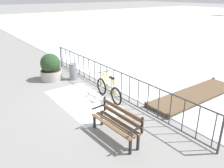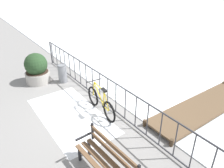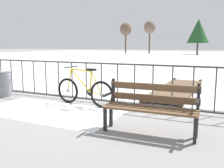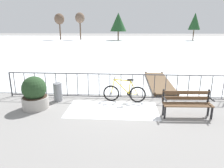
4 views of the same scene
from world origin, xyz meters
TOP-DOWN VIEW (x-y plane):
  - ground_plane at (0.00, 0.00)m, footprint 160.00×160.00m
  - frozen_pond at (0.00, 28.40)m, footprint 80.00×56.00m
  - snow_patch at (-0.05, -1.20)m, footprint 3.29×1.69m
  - railing_fence at (-0.00, 0.00)m, footprint 9.06×0.06m
  - bicycle_near_railing at (0.38, -0.35)m, footprint 1.71×0.52m
  - park_bench at (2.47, -1.55)m, footprint 1.62×0.55m
  - trash_bin at (-2.31, -0.42)m, footprint 0.35×0.35m
  - wooden_dock at (2.16, 2.37)m, footprint 1.10×4.24m
  - tree_far_west at (-1.34, 36.82)m, footprint 3.44×3.44m
  - tree_west_mid at (-14.29, 37.81)m, footprint 2.13×2.13m
  - tree_east_mid at (-9.86, 38.41)m, footprint 2.06×2.06m

SIDE VIEW (x-z plane):
  - ground_plane at x=0.00m, z-range 0.00..0.00m
  - snow_patch at x=-0.05m, z-range 0.00..0.01m
  - frozen_pond at x=0.00m, z-range 0.00..0.03m
  - wooden_dock at x=2.16m, z-range 0.02..0.22m
  - bicycle_near_railing at x=0.38m, z-range -0.12..0.86m
  - trash_bin at x=-2.31m, z-range 0.01..0.74m
  - park_bench at x=2.47m, z-range 0.07..0.96m
  - railing_fence at x=0.00m, z-range 0.03..1.10m
  - tree_far_west at x=-1.34m, z-range 0.93..6.61m
  - tree_west_mid at x=-14.29m, z-range 1.57..7.21m
  - tree_east_mid at x=-9.86m, z-range 1.70..7.55m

